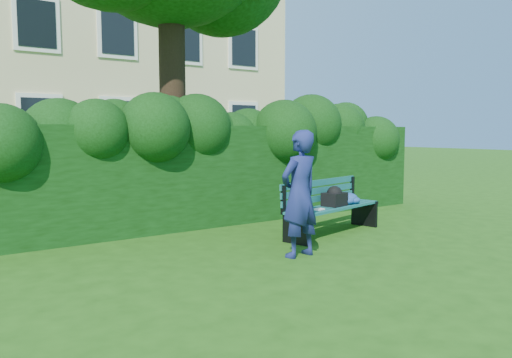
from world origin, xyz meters
TOP-DOWN VIEW (x-y plane):
  - ground at (0.00, 0.00)m, footprint 80.00×80.00m
  - apartment_building at (-0.00, 13.99)m, footprint 16.00×8.08m
  - hedge at (0.00, 2.20)m, footprint 10.00×1.00m
  - park_bench at (1.32, 0.19)m, footprint 2.16×1.00m
  - man_reading at (-0.18, -0.68)m, footprint 0.67×0.49m

SIDE VIEW (x-z plane):
  - ground at x=0.00m, z-range 0.00..0.00m
  - park_bench at x=1.32m, z-range 0.06..0.95m
  - man_reading at x=-0.18m, z-range 0.00..1.72m
  - hedge at x=0.00m, z-range 0.00..1.80m
  - apartment_building at x=0.00m, z-range 0.00..12.00m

